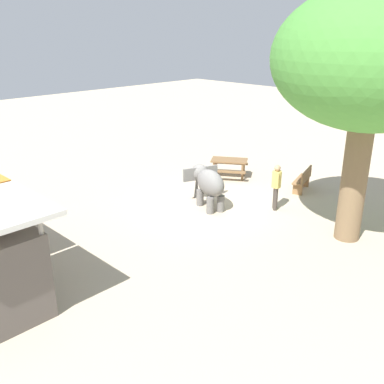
# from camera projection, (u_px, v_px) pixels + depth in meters

# --- Properties ---
(ground_plane) EXTENTS (60.00, 60.00, 0.00)m
(ground_plane) POSITION_uv_depth(u_px,v_px,m) (213.00, 204.00, 15.63)
(ground_plane) COLOR #BAA88C
(elephant) EXTENTS (1.99, 1.54, 1.39)m
(elephant) POSITION_uv_depth(u_px,v_px,m) (208.00, 183.00, 15.12)
(elephant) COLOR slate
(elephant) RESTS_ON ground_plane
(person_handler) EXTENTS (0.38, 0.40, 1.62)m
(person_handler) POSITION_uv_depth(u_px,v_px,m) (276.00, 184.00, 14.84)
(person_handler) COLOR #3F3833
(person_handler) RESTS_ON ground_plane
(shade_tree_main) EXTENTS (5.39, 4.94, 7.12)m
(shade_tree_main) POSITION_uv_depth(u_px,v_px,m) (371.00, 61.00, 11.28)
(shade_tree_main) COLOR brown
(shade_tree_main) RESTS_ON ground_plane
(wooden_bench) EXTENTS (0.79, 1.46, 0.88)m
(wooden_bench) POSITION_uv_depth(u_px,v_px,m) (303.00, 179.00, 16.75)
(wooden_bench) COLOR olive
(wooden_bench) RESTS_ON ground_plane
(picnic_table_near) EXTENTS (2.07, 2.06, 0.78)m
(picnic_table_near) POSITION_uv_depth(u_px,v_px,m) (229.00, 164.00, 18.26)
(picnic_table_near) COLOR brown
(picnic_table_near) RESTS_ON ground_plane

